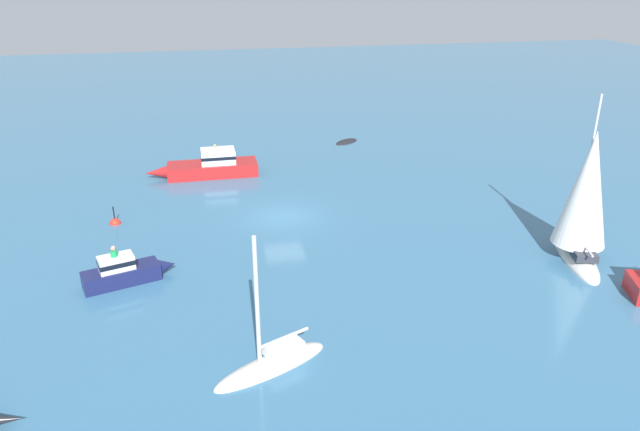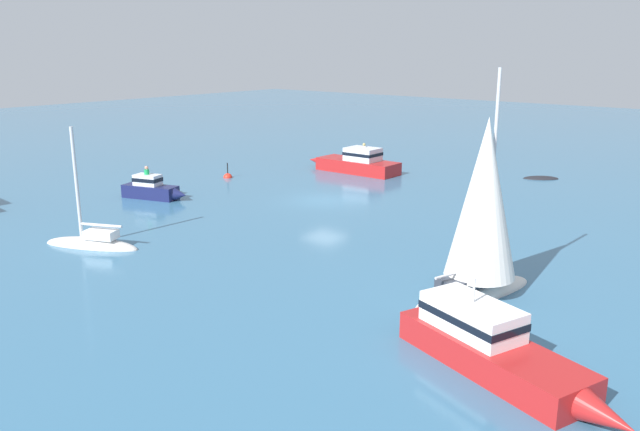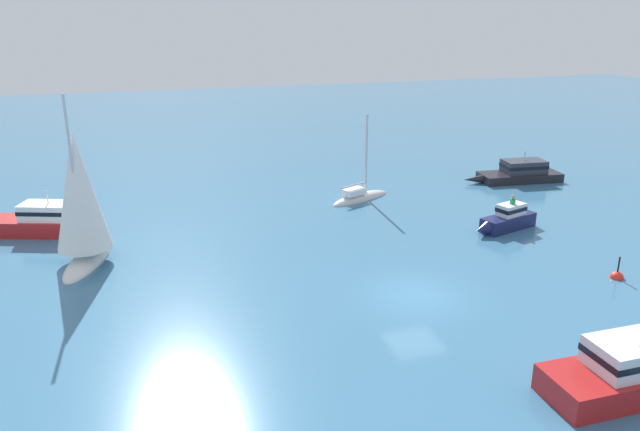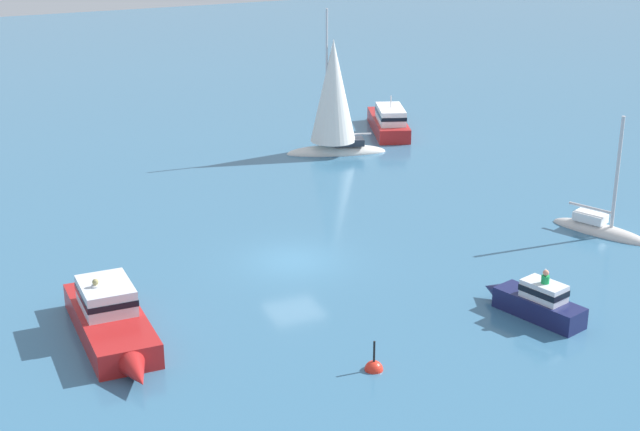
# 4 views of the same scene
# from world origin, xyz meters

# --- Properties ---
(ground_plane) EXTENTS (160.00, 160.00, 0.00)m
(ground_plane) POSITION_xyz_m (0.00, 0.00, 0.00)
(ground_plane) COLOR teal
(sloop) EXTENTS (5.09, 3.19, 6.34)m
(sloop) POSITION_xyz_m (2.69, 14.85, 0.15)
(sloop) COLOR silver
(sloop) RESTS_ON ground
(cabin_cruiser) EXTENTS (7.76, 2.83, 2.35)m
(cabin_cruiser) POSITION_xyz_m (16.06, 15.90, 0.66)
(cabin_cruiser) COLOR black
(cabin_cruiser) RESTS_ON ground
(launch) EXTENTS (8.23, 2.37, 2.29)m
(launch) POSITION_xyz_m (4.18, -9.04, 0.75)
(launch) COLOR #B21E1E
(launch) RESTS_ON ground
(launch_1) EXTENTS (8.00, 3.99, 2.64)m
(launch_1) POSITION_xyz_m (-17.84, 13.97, 0.76)
(launch_1) COLOR #B21E1E
(launch_1) RESTS_ON ground
(launch_2) EXTENTS (4.67, 2.35, 2.11)m
(launch_2) POSITION_xyz_m (8.95, 6.62, 0.64)
(launch_2) COLOR #191E4C
(launch_2) RESTS_ON ground
(yacht) EXTENTS (3.43, 6.32, 9.28)m
(yacht) POSITION_xyz_m (-14.77, 8.63, 3.21)
(yacht) COLOR silver
(yacht) RESTS_ON ground
(channel_buoy) EXTENTS (0.67, 0.67, 1.45)m
(channel_buoy) POSITION_xyz_m (10.29, -1.11, 0.01)
(channel_buoy) COLOR red
(channel_buoy) RESTS_ON ground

